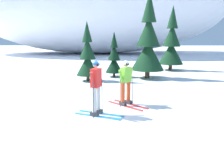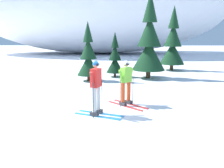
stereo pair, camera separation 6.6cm
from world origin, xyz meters
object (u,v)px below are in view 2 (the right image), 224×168
object	(u,v)px
pine_tree_far_right	(173,44)
skier_lime_jacket	(126,82)
pine_tree_center_right	(149,43)
pine_tree_center_left	(115,58)
skier_red_jacket	(96,87)
pine_tree_far_left	(88,56)

from	to	relation	value
pine_tree_far_right	skier_lime_jacket	bearing A→B (deg)	-112.25
pine_tree_center_right	pine_tree_far_right	bearing A→B (deg)	57.39
skier_lime_jacket	pine_tree_center_left	bearing A→B (deg)	94.69
skier_red_jacket	pine_tree_center_left	xyz separation A→B (m)	(0.51, 7.55, 0.25)
pine_tree_far_left	pine_tree_center_right	xyz separation A→B (m)	(3.67, 0.98, 0.76)
skier_red_jacket	pine_tree_far_right	distance (m)	11.78
pine_tree_center_right	pine_tree_far_right	xyz separation A→B (m)	(2.27, 3.55, -0.16)
skier_lime_jacket	pine_tree_center_left	size ratio (longest dim) A/B	0.59
pine_tree_far_left	pine_tree_center_left	xyz separation A→B (m)	(1.55, 1.43, -0.24)
pine_tree_far_left	pine_tree_center_left	bearing A→B (deg)	42.74
pine_tree_center_right	skier_lime_jacket	bearing A→B (deg)	-105.15
skier_lime_jacket	pine_tree_far_right	size ratio (longest dim) A/B	0.35
skier_lime_jacket	pine_tree_far_left	world-z (taller)	pine_tree_far_left
pine_tree_center_left	pine_tree_far_left	bearing A→B (deg)	-137.26
pine_tree_far_left	skier_lime_jacket	bearing A→B (deg)	-67.26
skier_lime_jacket	pine_tree_center_right	world-z (taller)	pine_tree_center_right
skier_red_jacket	pine_tree_center_left	world-z (taller)	pine_tree_center_left
pine_tree_far_left	pine_tree_center_right	bearing A→B (deg)	14.98
skier_lime_jacket	pine_tree_center_left	world-z (taller)	pine_tree_center_left
skier_red_jacket	pine_tree_far_right	world-z (taller)	pine_tree_far_right
pine_tree_center_left	pine_tree_center_right	world-z (taller)	pine_tree_center_right
skier_lime_jacket	pine_tree_center_left	distance (m)	6.39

